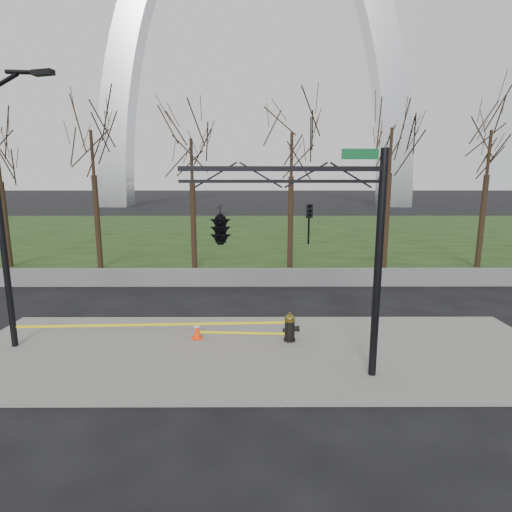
{
  "coord_description": "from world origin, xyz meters",
  "views": [
    {
      "loc": [
        -0.15,
        -11.42,
        5.18
      ],
      "look_at": [
        -0.1,
        2.0,
        2.67
      ],
      "focal_mm": 27.71,
      "sensor_mm": 36.0,
      "label": 1
    }
  ],
  "objects_px": {
    "street_light": "(4,199)",
    "fire_hydrant": "(290,328)",
    "traffic_signal_mast": "(251,224)",
    "traffic_cone": "(197,329)"
  },
  "relations": [
    {
      "from": "street_light",
      "to": "fire_hydrant",
      "type": "bearing_deg",
      "value": 17.81
    },
    {
      "from": "street_light",
      "to": "traffic_signal_mast",
      "type": "height_order",
      "value": "street_light"
    },
    {
      "from": "street_light",
      "to": "traffic_signal_mast",
      "type": "bearing_deg",
      "value": -0.08
    },
    {
      "from": "fire_hydrant",
      "to": "traffic_signal_mast",
      "type": "bearing_deg",
      "value": -123.62
    },
    {
      "from": "traffic_cone",
      "to": "traffic_signal_mast",
      "type": "relative_size",
      "value": 0.11
    },
    {
      "from": "street_light",
      "to": "traffic_signal_mast",
      "type": "relative_size",
      "value": 1.37
    },
    {
      "from": "fire_hydrant",
      "to": "street_light",
      "type": "relative_size",
      "value": 0.12
    },
    {
      "from": "fire_hydrant",
      "to": "traffic_signal_mast",
      "type": "xyz_separation_m",
      "value": [
        -1.23,
        -2.38,
        3.61
      ]
    },
    {
      "from": "fire_hydrant",
      "to": "traffic_cone",
      "type": "xyz_separation_m",
      "value": [
        -3.05,
        0.17,
        -0.12
      ]
    },
    {
      "from": "street_light",
      "to": "traffic_signal_mast",
      "type": "xyz_separation_m",
      "value": [
        7.26,
        -1.93,
        -0.55
      ]
    }
  ]
}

